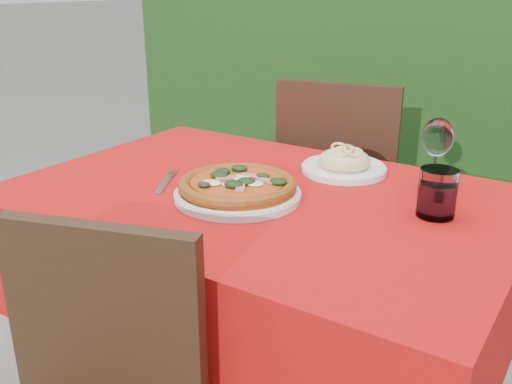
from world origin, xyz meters
The scene contains 8 objects.
hedge centered at (0.00, 1.55, 0.92)m, with size 3.20×0.55×1.78m.
dining_table centered at (0.00, 0.00, 0.60)m, with size 1.26×0.86×0.75m.
chair_far centered at (-0.09, 0.69, 0.54)m, with size 0.50×0.50×0.94m.
pizza_plate centered at (-0.02, -0.07, 0.78)m, with size 0.36×0.36×0.06m.
pasta_plate centered at (0.11, 0.27, 0.77)m, with size 0.24×0.24×0.07m.
water_glass centered at (0.42, 0.09, 0.80)m, with size 0.09×0.09×0.11m.
wine_glass centered at (0.37, 0.24, 0.88)m, with size 0.08×0.08×0.19m.
fork centered at (-0.24, -0.09, 0.75)m, with size 0.03×0.20×0.01m, color silver.
Camera 1 is at (0.74, -1.15, 1.26)m, focal length 40.00 mm.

